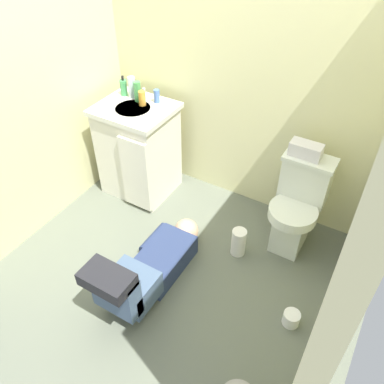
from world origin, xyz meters
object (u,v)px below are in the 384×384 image
(vanity_cabinet, at_px, (139,150))
(paper_towel_roll, at_px, (239,242))
(person_plumber, at_px, (147,269))
(toilet_paper_roll, at_px, (291,319))
(tissue_box, at_px, (306,150))
(toilet, at_px, (297,206))
(bottle_amber, at_px, (142,98))
(bottle_clear, at_px, (132,87))
(soap_dispenser, at_px, (124,87))
(faucet, at_px, (144,94))
(bottle_blue, at_px, (157,96))
(bottle_green, at_px, (138,91))

(vanity_cabinet, height_order, paper_towel_roll, vanity_cabinet)
(person_plumber, bearing_deg, toilet_paper_roll, 12.61)
(tissue_box, xyz_separation_m, toilet_paper_roll, (0.30, -0.79, -0.75))
(vanity_cabinet, xyz_separation_m, paper_towel_roll, (1.09, -0.26, -0.30))
(toilet, bearing_deg, paper_towel_roll, -133.20)
(bottle_amber, bearing_deg, bottle_clear, 156.24)
(vanity_cabinet, height_order, soap_dispenser, soap_dispenser)
(bottle_clear, relative_size, toilet_paper_roll, 1.60)
(soap_dispenser, height_order, toilet_paper_roll, soap_dispenser)
(vanity_cabinet, xyz_separation_m, bottle_amber, (0.04, 0.06, 0.46))
(paper_towel_roll, relative_size, toilet_paper_roll, 2.10)
(bottle_clear, bearing_deg, paper_towel_roll, -18.08)
(toilet_paper_roll, bearing_deg, tissue_box, 111.16)
(toilet, distance_m, bottle_clear, 1.60)
(soap_dispenser, bearing_deg, vanity_cabinet, -33.10)
(bottle_clear, xyz_separation_m, paper_towel_roll, (1.20, -0.39, -0.79))
(faucet, xyz_separation_m, person_plumber, (0.68, -1.00, -0.69))
(bottle_amber, bearing_deg, person_plumber, -55.18)
(person_plumber, relative_size, toilet_paper_roll, 9.68)
(person_plumber, bearing_deg, tissue_box, 56.25)
(faucet, xyz_separation_m, tissue_box, (1.35, -0.00, -0.07))
(bottle_amber, height_order, paper_towel_roll, bottle_amber)
(vanity_cabinet, relative_size, person_plumber, 0.77)
(vanity_cabinet, height_order, person_plumber, vanity_cabinet)
(soap_dispenser, bearing_deg, toilet, -2.55)
(faucet, xyz_separation_m, bottle_blue, (0.11, 0.01, 0.00))
(soap_dispenser, relative_size, bottle_green, 1.01)
(vanity_cabinet, xyz_separation_m, bottle_blue, (0.11, 0.16, 0.46))
(faucet, height_order, bottle_green, bottle_green)
(vanity_cabinet, height_order, tissue_box, tissue_box)
(toilet, xyz_separation_m, soap_dispenser, (-1.59, 0.07, 0.52))
(soap_dispenser, bearing_deg, faucet, 6.01)
(toilet_paper_roll, bearing_deg, bottle_green, 156.24)
(bottle_blue, bearing_deg, tissue_box, -0.64)
(tissue_box, relative_size, bottle_clear, 1.25)
(toilet_paper_roll, bearing_deg, soap_dispenser, 157.47)
(toilet, height_order, tissue_box, tissue_box)
(toilet, distance_m, vanity_cabinet, 1.39)
(soap_dispenser, relative_size, bottle_amber, 1.42)
(toilet_paper_roll, bearing_deg, bottle_amber, 156.46)
(bottle_blue, xyz_separation_m, paper_towel_roll, (0.98, -0.42, -0.76))
(bottle_clear, bearing_deg, bottle_amber, -23.76)
(bottle_amber, bearing_deg, soap_dispenser, 164.98)
(tissue_box, xyz_separation_m, paper_towel_roll, (-0.25, -0.41, -0.68))
(tissue_box, bearing_deg, bottle_amber, -176.45)
(toilet, relative_size, vanity_cabinet, 0.91)
(bottle_amber, height_order, toilet_paper_roll, bottle_amber)
(faucet, bearing_deg, bottle_amber, -64.28)
(person_plumber, xyz_separation_m, bottle_amber, (-0.64, 0.92, 0.70))
(bottle_green, bearing_deg, bottle_blue, 21.74)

